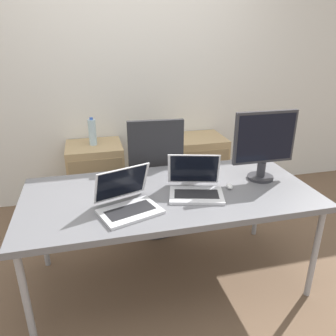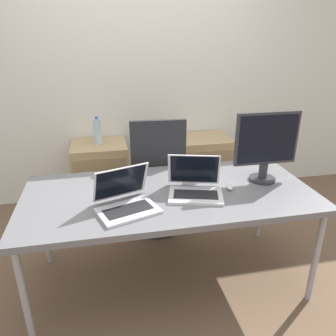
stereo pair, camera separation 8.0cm
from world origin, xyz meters
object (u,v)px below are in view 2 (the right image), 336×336
at_px(coffee_cup_white, 198,173).
at_px(coffee_cup_brown, 127,180).
at_px(laptop_right, 195,186).
at_px(cabinet_left, 101,176).
at_px(monitor, 266,145).
at_px(office_chair, 157,188).
at_px(water_bottle, 97,131).
at_px(laptop_left, 126,201).
at_px(cabinet_right, 202,168).
at_px(mouse, 230,188).

relative_size(coffee_cup_white, coffee_cup_brown, 0.97).
bearing_deg(laptop_right, cabinet_left, 115.21).
bearing_deg(monitor, laptop_right, -168.55).
bearing_deg(office_chair, water_bottle, 133.21).
bearing_deg(coffee_cup_brown, water_bottle, 99.26).
relative_size(office_chair, laptop_left, 2.61).
distance_m(coffee_cup_white, coffee_cup_brown, 0.50).
bearing_deg(cabinet_right, coffee_cup_brown, -128.84).
xyz_separation_m(laptop_right, coffee_cup_white, (0.08, 0.20, 0.00)).
height_order(office_chair, monitor, monitor).
relative_size(monitor, mouse, 8.09).
xyz_separation_m(office_chair, laptop_left, (-0.33, -0.88, 0.37)).
xyz_separation_m(mouse, coffee_cup_white, (-0.16, 0.19, 0.04)).
xyz_separation_m(monitor, mouse, (-0.28, -0.10, -0.25)).
bearing_deg(coffee_cup_brown, coffee_cup_white, 2.09).
distance_m(office_chair, laptop_right, 0.87).
height_order(laptop_right, coffee_cup_white, laptop_right).
distance_m(office_chair, cabinet_right, 0.78).
xyz_separation_m(office_chair, cabinet_right, (0.59, 0.51, -0.06)).
height_order(water_bottle, monitor, monitor).
bearing_deg(cabinet_right, office_chair, -138.90).
distance_m(cabinet_right, laptop_left, 1.72).
height_order(laptop_left, mouse, laptop_left).
relative_size(cabinet_right, coffee_cup_brown, 6.21).
height_order(water_bottle, coffee_cup_white, water_bottle).
relative_size(office_chair, water_bottle, 4.00).
relative_size(laptop_left, mouse, 6.77).
height_order(laptop_left, laptop_right, laptop_right).
relative_size(office_chair, mouse, 17.66).
bearing_deg(cabinet_left, laptop_right, -64.79).
relative_size(laptop_right, coffee_cup_brown, 3.55).
bearing_deg(coffee_cup_white, water_bottle, 122.14).
xyz_separation_m(office_chair, mouse, (0.36, -0.77, 0.33)).
bearing_deg(cabinet_right, water_bottle, 179.88).
bearing_deg(laptop_left, mouse, 9.01).
relative_size(cabinet_right, coffee_cup_white, 6.37).
bearing_deg(water_bottle, office_chair, -46.79).
bearing_deg(water_bottle, cabinet_left, -90.00).
distance_m(office_chair, laptop_left, 1.01).
relative_size(cabinet_left, laptop_left, 1.68).
relative_size(water_bottle, monitor, 0.55).
relative_size(water_bottle, laptop_left, 0.65).
height_order(mouse, coffee_cup_brown, coffee_cup_brown).
height_order(office_chair, mouse, office_chair).
xyz_separation_m(cabinet_left, mouse, (0.85, -1.28, 0.39)).
relative_size(laptop_left, laptop_right, 1.04).
relative_size(office_chair, coffee_cup_white, 9.92).
distance_m(water_bottle, laptop_left, 1.40).
relative_size(water_bottle, coffee_cup_white, 2.48).
distance_m(cabinet_right, coffee_cup_white, 1.23).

